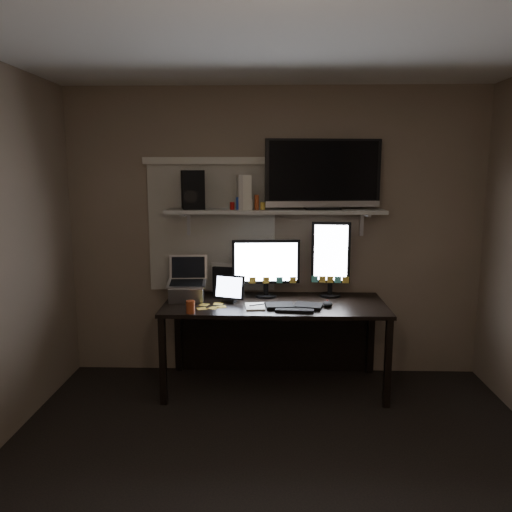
{
  "coord_description": "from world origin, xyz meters",
  "views": [
    {
      "loc": [
        -0.03,
        -2.53,
        1.79
      ],
      "look_at": [
        -0.15,
        1.25,
        1.15
      ],
      "focal_mm": 35.0,
      "sensor_mm": 36.0,
      "label": 1
    }
  ],
  "objects_px": {
    "cup": "(190,307)",
    "monitor_landscape": "(266,268)",
    "tablet": "(229,289)",
    "laptop": "(186,279)",
    "tv": "(323,174)",
    "desk": "(274,319)",
    "speaker": "(193,190)",
    "game_console": "(244,192)",
    "keyboard": "(294,306)",
    "monitor_portrait": "(331,259)",
    "mouse": "(328,304)"
  },
  "relations": [
    {
      "from": "monitor_landscape",
      "to": "mouse",
      "type": "bearing_deg",
      "value": -35.48
    },
    {
      "from": "mouse",
      "to": "speaker",
      "type": "xyz_separation_m",
      "value": [
        -1.1,
        0.29,
        0.89
      ]
    },
    {
      "from": "desk",
      "to": "tablet",
      "type": "height_order",
      "value": "tablet"
    },
    {
      "from": "desk",
      "to": "mouse",
      "type": "relative_size",
      "value": 15.81
    },
    {
      "from": "monitor_portrait",
      "to": "tv",
      "type": "distance_m",
      "value": 0.71
    },
    {
      "from": "desk",
      "to": "game_console",
      "type": "height_order",
      "value": "game_console"
    },
    {
      "from": "tablet",
      "to": "cup",
      "type": "distance_m",
      "value": 0.43
    },
    {
      "from": "mouse",
      "to": "tv",
      "type": "relative_size",
      "value": 0.12
    },
    {
      "from": "desk",
      "to": "monitor_portrait",
      "type": "distance_m",
      "value": 0.7
    },
    {
      "from": "monitor_landscape",
      "to": "tv",
      "type": "xyz_separation_m",
      "value": [
        0.46,
        -0.01,
        0.78
      ]
    },
    {
      "from": "tablet",
      "to": "monitor_landscape",
      "type": "bearing_deg",
      "value": 51.34
    },
    {
      "from": "laptop",
      "to": "speaker",
      "type": "height_order",
      "value": "speaker"
    },
    {
      "from": "desk",
      "to": "speaker",
      "type": "height_order",
      "value": "speaker"
    },
    {
      "from": "tablet",
      "to": "cup",
      "type": "bearing_deg",
      "value": -110.9
    },
    {
      "from": "monitor_landscape",
      "to": "mouse",
      "type": "distance_m",
      "value": 0.62
    },
    {
      "from": "desk",
      "to": "speaker",
      "type": "relative_size",
      "value": 5.63
    },
    {
      "from": "desk",
      "to": "tv",
      "type": "height_order",
      "value": "tv"
    },
    {
      "from": "monitor_landscape",
      "to": "tv",
      "type": "relative_size",
      "value": 0.6
    },
    {
      "from": "tablet",
      "to": "laptop",
      "type": "bearing_deg",
      "value": -169.65
    },
    {
      "from": "game_console",
      "to": "speaker",
      "type": "distance_m",
      "value": 0.42
    },
    {
      "from": "speaker",
      "to": "keyboard",
      "type": "bearing_deg",
      "value": -37.36
    },
    {
      "from": "keyboard",
      "to": "laptop",
      "type": "height_order",
      "value": "laptop"
    },
    {
      "from": "desk",
      "to": "monitor_landscape",
      "type": "xyz_separation_m",
      "value": [
        -0.07,
        0.07,
        0.43
      ]
    },
    {
      "from": "game_console",
      "to": "speaker",
      "type": "xyz_separation_m",
      "value": [
        -0.42,
        0.01,
        0.02
      ]
    },
    {
      "from": "laptop",
      "to": "game_console",
      "type": "xyz_separation_m",
      "value": [
        0.47,
        0.13,
        0.71
      ]
    },
    {
      "from": "cup",
      "to": "tv",
      "type": "bearing_deg",
      "value": 26.47
    },
    {
      "from": "laptop",
      "to": "monitor_landscape",
      "type": "bearing_deg",
      "value": 7.93
    },
    {
      "from": "desk",
      "to": "laptop",
      "type": "relative_size",
      "value": 5.05
    },
    {
      "from": "desk",
      "to": "tablet",
      "type": "bearing_deg",
      "value": -162.44
    },
    {
      "from": "mouse",
      "to": "tablet",
      "type": "relative_size",
      "value": 0.43
    },
    {
      "from": "desk",
      "to": "speaker",
      "type": "xyz_separation_m",
      "value": [
        -0.68,
        0.07,
        1.09
      ]
    },
    {
      "from": "monitor_landscape",
      "to": "speaker",
      "type": "xyz_separation_m",
      "value": [
        -0.61,
        -0.0,
        0.66
      ]
    },
    {
      "from": "game_console",
      "to": "speaker",
      "type": "bearing_deg",
      "value": 162.12
    },
    {
      "from": "mouse",
      "to": "tablet",
      "type": "height_order",
      "value": "tablet"
    },
    {
      "from": "cup",
      "to": "monitor_landscape",
      "type": "bearing_deg",
      "value": 42.51
    },
    {
      "from": "monitor_portrait",
      "to": "laptop",
      "type": "xyz_separation_m",
      "value": [
        -1.21,
        -0.18,
        -0.15
      ]
    },
    {
      "from": "desk",
      "to": "monitor_portrait",
      "type": "xyz_separation_m",
      "value": [
        0.48,
        0.11,
        0.5
      ]
    },
    {
      "from": "tv",
      "to": "game_console",
      "type": "bearing_deg",
      "value": 174.09
    },
    {
      "from": "desk",
      "to": "keyboard",
      "type": "distance_m",
      "value": 0.36
    },
    {
      "from": "monitor_portrait",
      "to": "cup",
      "type": "distance_m",
      "value": 1.28
    },
    {
      "from": "monitor_portrait",
      "to": "keyboard",
      "type": "bearing_deg",
      "value": -124.55
    },
    {
      "from": "tablet",
      "to": "tv",
      "type": "relative_size",
      "value": 0.28
    },
    {
      "from": "game_console",
      "to": "keyboard",
      "type": "bearing_deg",
      "value": -55.37
    },
    {
      "from": "desk",
      "to": "speaker",
      "type": "bearing_deg",
      "value": 173.96
    },
    {
      "from": "keyboard",
      "to": "speaker",
      "type": "height_order",
      "value": "speaker"
    },
    {
      "from": "monitor_landscape",
      "to": "laptop",
      "type": "relative_size",
      "value": 1.61
    },
    {
      "from": "tv",
      "to": "desk",
      "type": "bearing_deg",
      "value": -176.44
    },
    {
      "from": "mouse",
      "to": "tv",
      "type": "height_order",
      "value": "tv"
    },
    {
      "from": "monitor_landscape",
      "to": "laptop",
      "type": "distance_m",
      "value": 0.67
    },
    {
      "from": "monitor_landscape",
      "to": "keyboard",
      "type": "distance_m",
      "value": 0.47
    }
  ]
}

